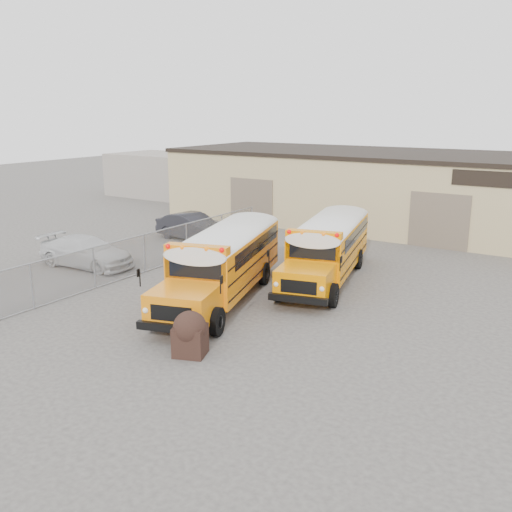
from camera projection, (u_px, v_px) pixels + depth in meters
The scene contains 9 objects.
ground at pixel (210, 316), 20.74m from camera, with size 120.00×120.00×0.00m, color #464340.
warehouse at pixel (399, 189), 36.43m from camera, with size 30.20×10.20×4.67m.
chainlink_fence at pixel (145, 253), 26.11m from camera, with size 0.07×18.07×1.81m.
distant_building_left at pixel (161, 174), 49.74m from camera, with size 8.00×6.00×3.60m, color gray.
school_bus_left at pixel (263, 229), 27.91m from camera, with size 4.94×9.80×2.79m.
school_bus_right at pixel (350, 221), 30.22m from camera, with size 4.32×9.49×2.70m.
tarp_bundle at pixel (190, 333), 17.28m from camera, with size 1.17×1.12×1.41m.
car_white at pixel (86, 252), 27.15m from camera, with size 2.00×4.92×1.43m, color silver.
car_dark at pixel (193, 227), 32.65m from camera, with size 1.62×4.66×1.53m, color black.
Camera 1 is at (11.99, -15.52, 7.30)m, focal length 40.00 mm.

